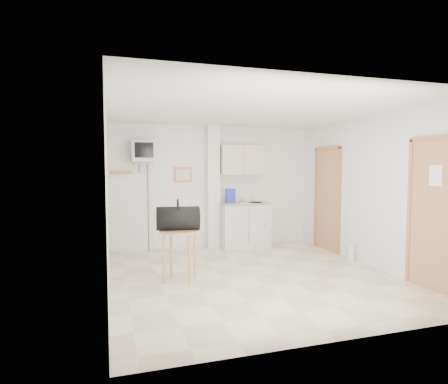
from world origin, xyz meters
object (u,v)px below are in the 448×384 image
object	(u,v)px
round_table	(180,237)
water_bottle	(351,252)
crt_television	(143,152)
duffel_bag	(178,218)

from	to	relation	value
round_table	water_bottle	size ratio (longest dim) A/B	2.20
crt_television	round_table	size ratio (longest dim) A/B	2.85
water_bottle	duffel_bag	bearing A→B (deg)	-175.43
crt_television	duffel_bag	xyz separation A→B (m)	(0.31, -1.96, -1.01)
duffel_bag	water_bottle	size ratio (longest dim) A/B	1.91
crt_television	round_table	bearing A→B (deg)	-80.30
round_table	water_bottle	distance (m)	3.14
duffel_bag	water_bottle	xyz separation A→B (m)	(3.12, 0.25, -0.77)
duffel_bag	water_bottle	world-z (taller)	duffel_bag
duffel_bag	crt_television	bearing A→B (deg)	106.51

